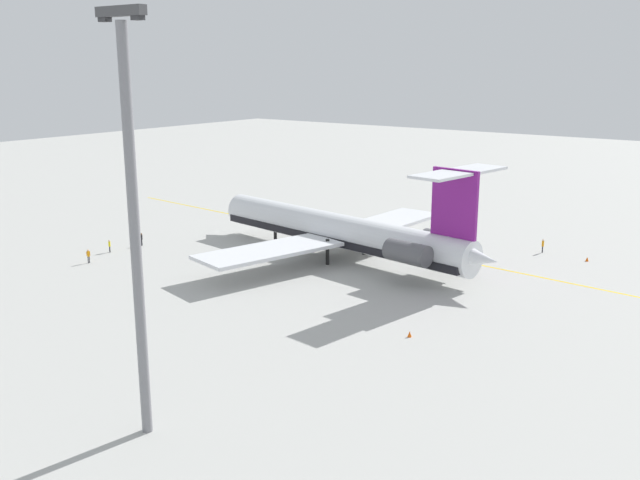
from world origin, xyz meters
TOP-DOWN VIEW (x-y plane):
  - ground at (0.00, 0.00)m, footprint 321.77×321.77m
  - main_jetliner at (-5.00, 11.51)m, footprint 45.03×39.93m
  - ground_crew_near_nose at (19.73, 31.90)m, footprint 0.29×0.38m
  - ground_crew_near_tail at (21.88, 27.07)m, footprint 0.41×0.27m
  - ground_crew_portside at (-23.96, -6.40)m, footprint 0.29×0.46m
  - ground_crew_starboard at (21.25, 22.27)m, footprint 0.28×0.44m
  - safety_cone_nose at (-24.52, 29.87)m, footprint 0.40×0.40m
  - safety_cone_wingtip at (-29.92, -5.64)m, footprint 0.40×0.40m
  - taxiway_centreline at (-3.74, 2.51)m, footprint 104.62×9.53m
  - light_mast at (-18.63, 55.25)m, footprint 4.00×0.70m

SIDE VIEW (x-z plane):
  - ground at x=0.00m, z-range 0.00..0.00m
  - taxiway_centreline at x=-3.74m, z-range 0.00..0.01m
  - safety_cone_nose at x=-24.52m, z-range 0.00..0.55m
  - safety_cone_wingtip at x=-29.92m, z-range 0.00..0.55m
  - ground_crew_near_tail at x=21.88m, z-range 0.22..1.90m
  - ground_crew_starboard at x=21.25m, z-range 0.24..2.01m
  - ground_crew_near_nose at x=19.73m, z-range 0.24..2.01m
  - ground_crew_portside at x=-23.96m, z-range 0.24..2.06m
  - main_jetliner at x=-5.00m, z-range -2.99..10.15m
  - light_mast at x=-18.63m, z-range 1.22..28.59m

